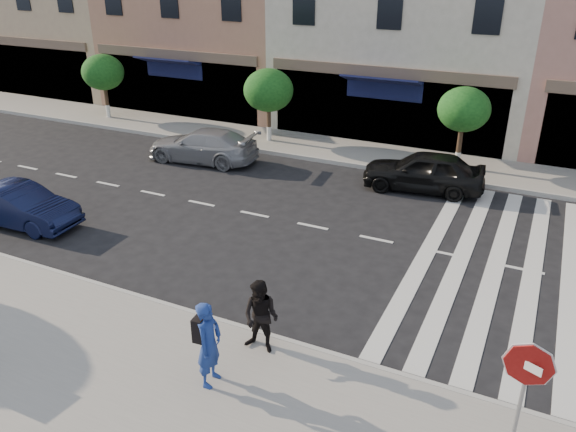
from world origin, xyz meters
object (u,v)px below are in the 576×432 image
object	(u,v)px
photographer	(209,344)
car_far_mid	(423,171)
car_far_left	(202,145)
walker	(261,317)
car_near_mid	(19,206)
stop_sign	(527,375)

from	to	relation	value
photographer	car_far_mid	size ratio (longest dim) A/B	0.42
car_far_left	car_far_mid	world-z (taller)	car_far_mid
photographer	walker	world-z (taller)	photographer
walker	photographer	bearing A→B (deg)	-108.19
car_near_mid	car_far_mid	bearing A→B (deg)	-55.29
photographer	car_near_mid	world-z (taller)	photographer
car_near_mid	car_far_mid	world-z (taller)	car_far_mid
photographer	walker	size ratio (longest dim) A/B	1.09
car_far_left	stop_sign	bearing A→B (deg)	45.54
stop_sign	car_near_mid	bearing A→B (deg)	-168.70
photographer	car_far_mid	bearing A→B (deg)	-11.11
walker	car_far_left	world-z (taller)	walker
walker	car_far_left	distance (m)	12.35
car_far_left	car_far_mid	distance (m)	8.61
stop_sign	photographer	distance (m)	5.32
car_far_left	car_far_mid	size ratio (longest dim) A/B	1.08
photographer	car_far_mid	distance (m)	11.64
stop_sign	car_far_mid	bearing A→B (deg)	132.98
car_far_mid	stop_sign	bearing A→B (deg)	13.19
photographer	walker	bearing A→B (deg)	-22.71
car_near_mid	car_far_left	bearing A→B (deg)	-16.36
car_far_mid	walker	bearing A→B (deg)	-11.48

